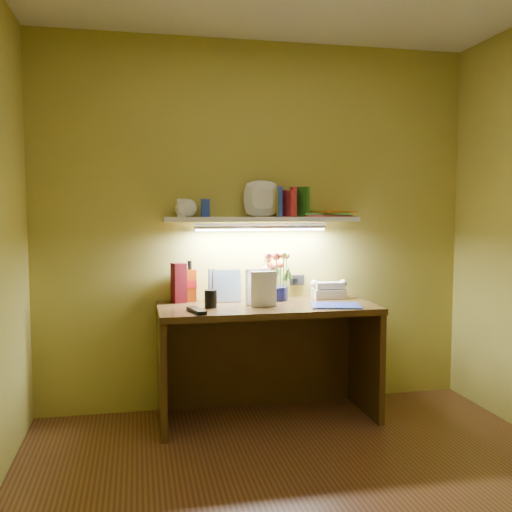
% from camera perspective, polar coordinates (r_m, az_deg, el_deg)
% --- Properties ---
extents(desk, '(1.40, 0.60, 0.75)m').
position_cam_1_polar(desk, '(3.77, 1.14, -10.54)').
color(desk, '#38240F').
rests_on(desk, ground).
extents(flower_bouquet, '(0.26, 0.26, 0.32)m').
position_cam_1_polar(flower_bouquet, '(3.87, 1.87, -2.06)').
color(flower_bouquet, '#0F103D').
rests_on(flower_bouquet, desk).
extents(telephone, '(0.23, 0.18, 0.13)m').
position_cam_1_polar(telephone, '(3.98, 7.28, -3.29)').
color(telephone, beige).
rests_on(telephone, desk).
extents(desk_clock, '(0.10, 0.08, 0.09)m').
position_cam_1_polar(desk_clock, '(4.05, 7.38, -3.44)').
color(desk_clock, '#B6B5BA').
rests_on(desk_clock, desk).
extents(whisky_bottle, '(0.08, 0.08, 0.27)m').
position_cam_1_polar(whisky_bottle, '(3.84, -6.63, -2.49)').
color(whisky_bottle, '#B13E08').
rests_on(whisky_bottle, desk).
extents(whisky_box, '(0.11, 0.11, 0.26)m').
position_cam_1_polar(whisky_box, '(3.80, -7.73, -2.68)').
color(whisky_box, '#4E090F').
rests_on(whisky_box, desk).
extents(pen_cup, '(0.10, 0.10, 0.19)m').
position_cam_1_polar(pen_cup, '(3.59, -4.55, -3.66)').
color(pen_cup, black).
rests_on(pen_cup, desk).
extents(art_card, '(0.22, 0.07, 0.21)m').
position_cam_1_polar(art_card, '(3.81, -3.14, -3.00)').
color(art_card, white).
rests_on(art_card, desk).
extents(tv_remote, '(0.11, 0.21, 0.02)m').
position_cam_1_polar(tv_remote, '(3.44, -5.96, -5.45)').
color(tv_remote, black).
rests_on(tv_remote, desk).
extents(blue_folder, '(0.35, 0.29, 0.01)m').
position_cam_1_polar(blue_folder, '(3.68, 7.98, -4.92)').
color(blue_folder, '#243DB1').
rests_on(blue_folder, desk).
extents(desk_book_a, '(0.18, 0.05, 0.23)m').
position_cam_1_polar(desk_book_a, '(3.66, -1.05, -3.15)').
color(desk_book_a, beige).
rests_on(desk_book_a, desk).
extents(desk_book_b, '(0.17, 0.02, 0.23)m').
position_cam_1_polar(desk_book_b, '(3.59, -0.51, -3.35)').
color(desk_book_b, white).
rests_on(desk_book_b, desk).
extents(wall_shelf, '(1.32, 0.31, 0.23)m').
position_cam_1_polar(wall_shelf, '(3.82, 0.77, 4.26)').
color(wall_shelf, white).
rests_on(wall_shelf, ground).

